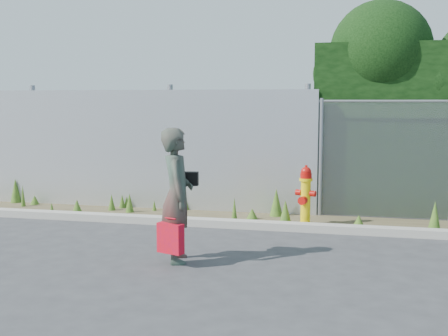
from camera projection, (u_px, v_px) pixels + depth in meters
ground at (223, 259)px, 7.13m from camera, size 80.00×80.00×0.00m
curb at (248, 225)px, 8.86m from camera, size 16.00×0.22×0.12m
weed_strip at (305, 214)px, 9.33m from camera, size 16.00×1.29×0.54m
corrugated_fence at (91, 149)px, 10.62m from camera, size 8.50×0.21×2.30m
fire_hydrant at (306, 197)px, 8.96m from camera, size 0.33×0.30×0.99m
woman at (177, 195)px, 6.97m from camera, size 0.57×0.71×1.68m
red_tote_bag at (171, 238)px, 6.80m from camera, size 0.33×0.12×0.43m
black_shoulder_bag at (189, 179)px, 7.12m from camera, size 0.23×0.10×0.18m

